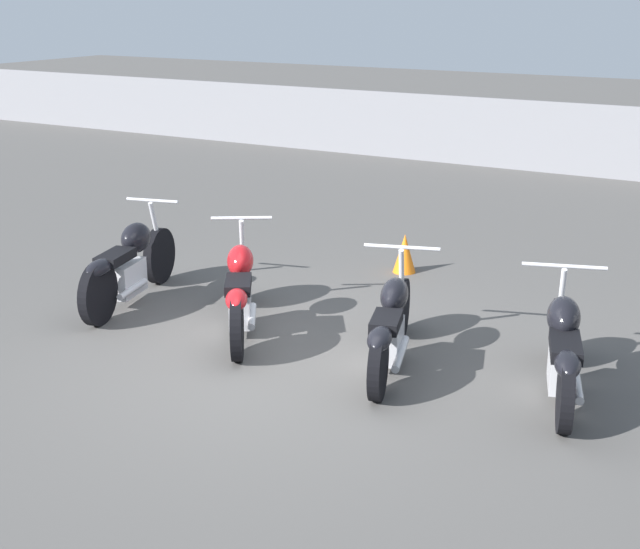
{
  "coord_description": "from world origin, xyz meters",
  "views": [
    {
      "loc": [
        3.99,
        -6.27,
        3.22
      ],
      "look_at": [
        0.0,
        0.74,
        0.65
      ],
      "focal_mm": 50.0,
      "sensor_mm": 36.0,
      "label": 1
    }
  ],
  "objects_px": {
    "motorcycle_slot_0": "(129,265)",
    "motorcycle_slot_2": "(391,325)",
    "traffic_cone_near": "(405,253)",
    "motorcycle_slot_1": "(240,291)",
    "motorcycle_slot_3": "(563,349)"
  },
  "relations": [
    {
      "from": "motorcycle_slot_3",
      "to": "motorcycle_slot_2",
      "type": "bearing_deg",
      "value": 167.97
    },
    {
      "from": "motorcycle_slot_0",
      "to": "traffic_cone_near",
      "type": "height_order",
      "value": "motorcycle_slot_0"
    },
    {
      "from": "motorcycle_slot_1",
      "to": "traffic_cone_near",
      "type": "bearing_deg",
      "value": 44.63
    },
    {
      "from": "motorcycle_slot_2",
      "to": "traffic_cone_near",
      "type": "bearing_deg",
      "value": 94.57
    },
    {
      "from": "motorcycle_slot_3",
      "to": "motorcycle_slot_1",
      "type": "bearing_deg",
      "value": 163.96
    },
    {
      "from": "motorcycle_slot_0",
      "to": "motorcycle_slot_2",
      "type": "distance_m",
      "value": 3.17
    },
    {
      "from": "motorcycle_slot_0",
      "to": "motorcycle_slot_2",
      "type": "bearing_deg",
      "value": -16.61
    },
    {
      "from": "motorcycle_slot_3",
      "to": "traffic_cone_near",
      "type": "xyz_separation_m",
      "value": [
        -2.55,
        2.49,
        -0.18
      ]
    },
    {
      "from": "motorcycle_slot_0",
      "to": "motorcycle_slot_1",
      "type": "distance_m",
      "value": 1.51
    },
    {
      "from": "motorcycle_slot_0",
      "to": "motorcycle_slot_2",
      "type": "height_order",
      "value": "motorcycle_slot_0"
    },
    {
      "from": "motorcycle_slot_1",
      "to": "traffic_cone_near",
      "type": "height_order",
      "value": "motorcycle_slot_1"
    },
    {
      "from": "motorcycle_slot_2",
      "to": "motorcycle_slot_3",
      "type": "height_order",
      "value": "motorcycle_slot_3"
    },
    {
      "from": "motorcycle_slot_1",
      "to": "motorcycle_slot_2",
      "type": "height_order",
      "value": "motorcycle_slot_1"
    },
    {
      "from": "motorcycle_slot_1",
      "to": "motorcycle_slot_3",
      "type": "xyz_separation_m",
      "value": [
        3.15,
        0.09,
        -0.0
      ]
    },
    {
      "from": "motorcycle_slot_2",
      "to": "traffic_cone_near",
      "type": "xyz_separation_m",
      "value": [
        -1.05,
        2.63,
        -0.16
      ]
    }
  ]
}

